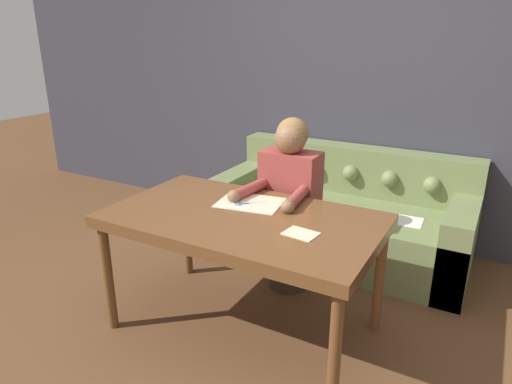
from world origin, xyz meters
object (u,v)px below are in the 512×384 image
couch (341,218)px  scissors (245,204)px  dining_table (243,226)px  person (289,205)px

couch → scissors: size_ratio=11.16×
dining_table → couch: size_ratio=0.77×
dining_table → couch: couch is taller
couch → person: (-0.14, -0.72, 0.33)m
couch → person: 0.80m
couch → person: size_ratio=1.64×
dining_table → couch: bearing=82.6°
couch → person: person is taller
person → scissors: size_ratio=6.81×
person → dining_table: bearing=-92.5°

